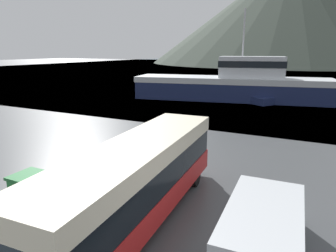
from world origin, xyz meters
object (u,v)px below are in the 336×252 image
Objects in this scene: delivery_van at (264,232)px; fishing_boat at (234,83)px; small_boat at (274,100)px; storage_bin at (30,188)px; tour_bus at (138,178)px.

fishing_boat is (-8.99, 32.41, 1.03)m from delivery_van.
small_boat is (-3.54, 31.97, -0.80)m from delivery_van.
fishing_boat is 4.38× the size of small_boat.
fishing_boat is at bearing 88.10° from storage_bin.
storage_bin is 32.82m from small_boat.
small_boat is at bearing 93.89° from delivery_van.
storage_bin is (-1.08, -32.60, -1.61)m from fishing_boat.
tour_bus is 4.97m from delivery_van.
fishing_boat is at bearing 103.08° from delivery_van.
delivery_van is at bearing 131.49° from small_boat.
storage_bin is at bearing 167.57° from fishing_boat.
storage_bin is (-10.07, -0.19, -0.58)m from delivery_van.
fishing_boat reaches higher than delivery_van.
tour_bus is 5.37m from storage_bin.
tour_bus reaches higher than storage_bin.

